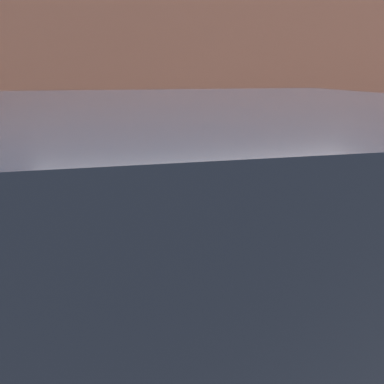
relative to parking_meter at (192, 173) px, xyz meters
name	(u,v)px	position (x,y,z in m)	size (l,w,h in m)	color
sidewalk	(177,244)	(0.13, 1.19, -1.16)	(24.00, 2.80, 0.14)	#9E9B96
building_facade	(140,13)	(0.13, 3.80, 1.62)	(24.00, 0.30, 5.71)	#935642
parking_meter	(192,173)	(0.00, 0.00, 0.00)	(0.23, 0.12, 1.48)	#2D2D30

